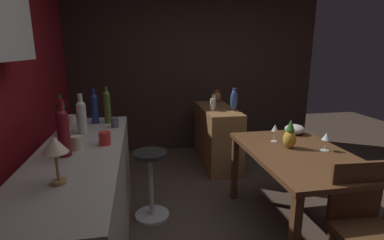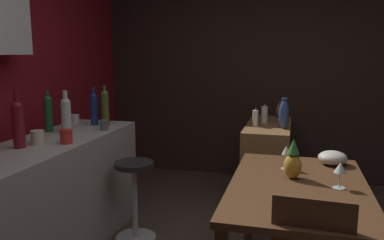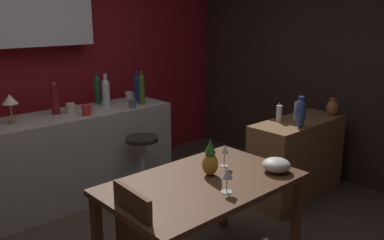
{
  "view_description": "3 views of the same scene",
  "coord_description": "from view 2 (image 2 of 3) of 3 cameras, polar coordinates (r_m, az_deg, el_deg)",
  "views": [
    {
      "loc": [
        -2.06,
        1.0,
        1.61
      ],
      "look_at": [
        0.72,
        0.49,
        0.92
      ],
      "focal_mm": 27.04,
      "sensor_mm": 36.0,
      "label": 1
    },
    {
      "loc": [
        -2.3,
        -0.31,
        1.55
      ],
      "look_at": [
        0.84,
        0.52,
        0.98
      ],
      "focal_mm": 36.56,
      "sensor_mm": 36.0,
      "label": 2
    },
    {
      "loc": [
        -1.67,
        -2.19,
        1.85
      ],
      "look_at": [
        0.74,
        0.43,
        0.91
      ],
      "focal_mm": 37.65,
      "sensor_mm": 36.0,
      "label": 3
    }
  ],
  "objects": [
    {
      "name": "wall_side_right",
      "position": [
        4.89,
        7.75,
        6.87
      ],
      "size": [
        0.1,
        4.4,
        2.6
      ],
      "primitive_type": "cube",
      "color": "#33231E",
      "rests_on": "ground_plane"
    },
    {
      "name": "wine_bottle_green",
      "position": [
        3.43,
        -20.22,
        1.1
      ],
      "size": [
        0.07,
        0.07,
        0.34
      ],
      "color": "#1E592D",
      "rests_on": "kitchen_counter"
    },
    {
      "name": "cup_cream",
      "position": [
        3.01,
        -21.63,
        -2.35
      ],
      "size": [
        0.12,
        0.09,
        0.1
      ],
      "color": "beige",
      "rests_on": "kitchen_counter"
    },
    {
      "name": "wine_bottle_ruby",
      "position": [
        2.91,
        -24.05,
        -0.28
      ],
      "size": [
        0.08,
        0.08,
        0.4
      ],
      "color": "maroon",
      "rests_on": "kitchen_counter"
    },
    {
      "name": "kitchen_counter",
      "position": [
        3.11,
        -21.14,
        -11.52
      ],
      "size": [
        2.1,
        0.6,
        0.9
      ],
      "primitive_type": "cube",
      "color": "#B2ADA3",
      "rests_on": "ground_plane"
    },
    {
      "name": "pineapple_centerpiece",
      "position": [
        2.62,
        14.51,
        -5.89
      ],
      "size": [
        0.11,
        0.11,
        0.26
      ],
      "color": "gold",
      "rests_on": "dining_table"
    },
    {
      "name": "cup_red",
      "position": [
        2.96,
        -17.85,
        -2.3
      ],
      "size": [
        0.12,
        0.09,
        0.1
      ],
      "color": "red",
      "rests_on": "kitchen_counter"
    },
    {
      "name": "wine_glass_right",
      "position": [
        2.81,
        13.59,
        -4.48
      ],
      "size": [
        0.06,
        0.06,
        0.17
      ],
      "color": "silver",
      "rests_on": "dining_table"
    },
    {
      "name": "wine_bottle_clear",
      "position": [
        3.35,
        -17.91,
        0.99
      ],
      "size": [
        0.08,
        0.08,
        0.34
      ],
      "color": "silver",
      "rests_on": "kitchen_counter"
    },
    {
      "name": "vase_copper",
      "position": [
        4.53,
        12.92,
        1.43
      ],
      "size": [
        0.13,
        0.13,
        0.18
      ],
      "color": "#B26038",
      "rests_on": "sideboard_cabinet"
    },
    {
      "name": "dining_table",
      "position": [
        2.57,
        15.2,
        -10.89
      ],
      "size": [
        1.34,
        0.84,
        0.74
      ],
      "color": "#56351E",
      "rests_on": "ground_plane"
    },
    {
      "name": "vase_ceramic_blue",
      "position": [
        3.85,
        13.27,
        0.84
      ],
      "size": [
        0.1,
        0.1,
        0.3
      ],
      "color": "#334C8C",
      "rests_on": "sideboard_cabinet"
    },
    {
      "name": "cup_white",
      "position": [
        3.79,
        -16.73,
        0.2
      ],
      "size": [
        0.12,
        0.08,
        0.08
      ],
      "color": "white",
      "rests_on": "kitchen_counter"
    },
    {
      "name": "bar_stool",
      "position": [
        3.3,
        -8.34,
        -11.37
      ],
      "size": [
        0.34,
        0.34,
        0.67
      ],
      "color": "#262323",
      "rests_on": "ground_plane"
    },
    {
      "name": "fruit_bowl",
      "position": [
        3.04,
        19.84,
        -5.21
      ],
      "size": [
        0.21,
        0.21,
        0.1
      ],
      "primitive_type": "ellipsoid",
      "color": "beige",
      "rests_on": "dining_table"
    },
    {
      "name": "wine_glass_left",
      "position": [
        2.52,
        20.82,
        -6.68
      ],
      "size": [
        0.08,
        0.08,
        0.16
      ],
      "color": "silver",
      "rests_on": "dining_table"
    },
    {
      "name": "wine_bottle_olive",
      "position": [
        3.54,
        -12.56,
        1.92
      ],
      "size": [
        0.07,
        0.07,
        0.36
      ],
      "color": "#475623",
      "rests_on": "kitchen_counter"
    },
    {
      "name": "sideboard_cabinet",
      "position": [
        4.2,
        10.96,
        -6.05
      ],
      "size": [
        1.1,
        0.44,
        0.82
      ],
      "primitive_type": "cube",
      "color": "olive",
      "rests_on": "ground_plane"
    },
    {
      "name": "pillar_candle_tall",
      "position": [
        4.13,
        10.52,
        0.78
      ],
      "size": [
        0.07,
        0.07,
        0.2
      ],
      "color": "white",
      "rests_on": "sideboard_cabinet"
    },
    {
      "name": "cup_slate",
      "position": [
        3.37,
        -12.67,
        -0.71
      ],
      "size": [
        0.11,
        0.07,
        0.09
      ],
      "color": "#515660",
      "rests_on": "kitchen_counter"
    },
    {
      "name": "pillar_candle_short",
      "position": [
        3.94,
        9.23,
        0.25
      ],
      "size": [
        0.06,
        0.06,
        0.18
      ],
      "color": "white",
      "rests_on": "sideboard_cabinet"
    },
    {
      "name": "wine_bottle_cobalt",
      "position": [
        3.62,
        -14.1,
        1.82
      ],
      "size": [
        0.07,
        0.07,
        0.34
      ],
      "color": "navy",
      "rests_on": "kitchen_counter"
    }
  ]
}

